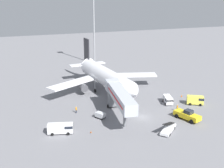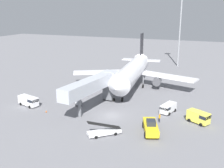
% 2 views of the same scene
% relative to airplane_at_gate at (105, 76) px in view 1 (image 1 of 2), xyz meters
% --- Properties ---
extents(ground_plane, '(300.00, 300.00, 0.00)m').
position_rel_airplane_at_gate_xyz_m(ground_plane, '(2.44, -21.76, -4.90)').
color(ground_plane, slate).
extents(airplane_at_gate, '(36.26, 38.05, 14.35)m').
position_rel_airplane_at_gate_xyz_m(airplane_at_gate, '(0.00, 0.00, 0.00)').
color(airplane_at_gate, silver).
rests_on(airplane_at_gate, ground).
extents(jet_bridge, '(5.60, 19.73, 7.39)m').
position_rel_airplane_at_gate_xyz_m(jet_bridge, '(-2.75, -19.36, 0.67)').
color(jet_bridge, '#B2B7C1').
rests_on(jet_bridge, ground).
extents(pushback_tug, '(4.52, 7.08, 2.61)m').
position_rel_airplane_at_gate_xyz_m(pushback_tug, '(12.19, -26.63, -3.69)').
color(pushback_tug, yellow).
rests_on(pushback_tug, ground).
extents(belt_loader_truck, '(5.77, 5.56, 3.02)m').
position_rel_airplane_at_gate_xyz_m(belt_loader_truck, '(4.68, -30.70, -4.14)').
color(belt_loader_truck, white).
rests_on(belt_loader_truck, ground).
extents(service_van_outer_left, '(5.77, 3.24, 2.27)m').
position_rel_airplane_at_gate_xyz_m(service_van_outer_left, '(-17.83, -23.57, -3.60)').
color(service_van_outer_left, white).
rests_on(service_van_outer_left, ground).
extents(service_van_mid_right, '(4.80, 3.89, 2.40)m').
position_rel_airplane_at_gate_xyz_m(service_van_mid_right, '(19.99, -18.78, -3.54)').
color(service_van_mid_right, '#E5DB4C').
rests_on(service_van_mid_right, ground).
extents(service_van_near_left, '(3.08, 4.90, 2.01)m').
position_rel_airplane_at_gate_xyz_m(service_van_near_left, '(13.27, -15.57, -3.75)').
color(service_van_near_left, white).
rests_on(service_van_near_left, ground).
extents(baggage_cart_near_right, '(2.49, 2.75, 1.47)m').
position_rel_airplane_at_gate_xyz_m(baggage_cart_near_right, '(-7.37, -18.71, -4.08)').
color(baggage_cart_near_right, '#38383D').
rests_on(baggage_cart_near_right, ground).
extents(ground_crew_worker_foreground, '(0.48, 0.48, 1.86)m').
position_rel_airplane_at_gate_xyz_m(ground_crew_worker_foreground, '(12.67, -21.33, -3.91)').
color(ground_crew_worker_foreground, '#1E2333').
rests_on(ground_crew_worker_foreground, ground).
extents(ground_crew_worker_midground, '(0.38, 0.38, 1.79)m').
position_rel_airplane_at_gate_xyz_m(ground_crew_worker_midground, '(-12.17, -13.60, -3.95)').
color(ground_crew_worker_midground, '#1E2333').
rests_on(ground_crew_worker_midground, ground).
extents(safety_cone_alpha, '(0.46, 0.46, 0.70)m').
position_rel_airplane_at_gate_xyz_m(safety_cone_alpha, '(19.73, -12.28, -4.55)').
color(safety_cone_alpha, black).
rests_on(safety_cone_alpha, ground).
extents(safety_cone_bravo, '(0.31, 0.31, 0.48)m').
position_rel_airplane_at_gate_xyz_m(safety_cone_bravo, '(-11.65, -25.48, -4.66)').
color(safety_cone_bravo, black).
rests_on(safety_cone_bravo, ground).
extents(apron_light_mast, '(2.40, 2.40, 30.18)m').
position_rel_airplane_at_gate_xyz_m(apron_light_mast, '(7.28, 35.85, 15.52)').
color(apron_light_mast, '#93969B').
rests_on(apron_light_mast, ground).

